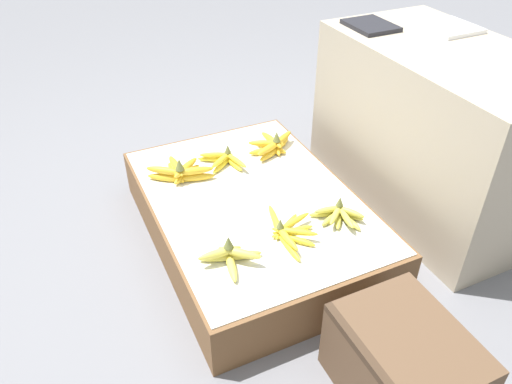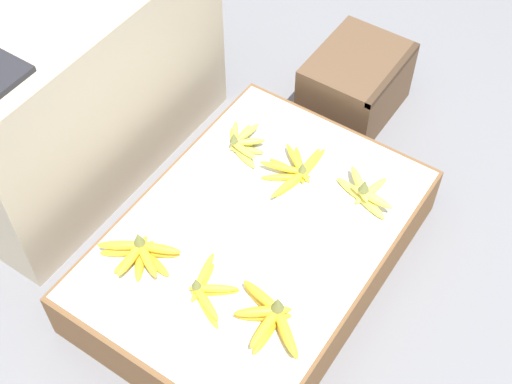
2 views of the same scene
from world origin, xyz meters
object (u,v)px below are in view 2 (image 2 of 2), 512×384
at_px(wooden_crate, 356,84).
at_px(banana_bunch_middle_left, 207,290).
at_px(banana_bunch_middle_midleft, 295,170).
at_px(banana_bunch_front_left, 270,318).
at_px(banana_bunch_back_midleft, 243,142).
at_px(banana_bunch_front_midleft, 365,193).
at_px(banana_bunch_back_left, 140,253).

xyz_separation_m(wooden_crate, banana_bunch_middle_left, (-1.09, -0.10, 0.10)).
xyz_separation_m(banana_bunch_middle_left, banana_bunch_middle_midleft, (0.53, 0.03, -0.00)).
height_order(banana_bunch_front_left, banana_bunch_middle_midleft, banana_bunch_front_left).
bearing_deg(banana_bunch_middle_midleft, wooden_crate, 7.70).
bearing_deg(wooden_crate, banana_bunch_back_midleft, 166.31).
xyz_separation_m(banana_bunch_front_midleft, banana_bunch_back_left, (-0.58, 0.45, 0.00)).
relative_size(banana_bunch_front_left, banana_bunch_front_midleft, 1.21).
bearing_deg(banana_bunch_front_midleft, banana_bunch_front_left, 179.36).
relative_size(banana_bunch_front_midleft, banana_bunch_middle_midleft, 0.75).
distance_m(banana_bunch_front_left, banana_bunch_back_left, 0.44).
bearing_deg(banana_bunch_front_left, banana_bunch_back_left, 94.38).
bearing_deg(banana_bunch_front_left, banana_bunch_back_midleft, 41.04).
distance_m(banana_bunch_middle_left, banana_bunch_middle_midleft, 0.53).
xyz_separation_m(banana_bunch_middle_left, banana_bunch_back_midleft, (0.53, 0.24, -0.00)).
distance_m(banana_bunch_front_left, banana_bunch_back_midleft, 0.67).
bearing_deg(wooden_crate, banana_bunch_front_left, -164.08).
bearing_deg(banana_bunch_middle_left, banana_bunch_back_left, 92.57).
bearing_deg(banana_bunch_middle_midleft, banana_bunch_back_left, 158.55).
xyz_separation_m(wooden_crate, banana_bunch_front_midleft, (-0.53, -0.31, 0.10)).
distance_m(banana_bunch_front_midleft, banana_bunch_back_left, 0.73).
bearing_deg(banana_bunch_middle_midleft, banana_bunch_middle_left, -176.95).
bearing_deg(banana_bunch_middle_left, banana_bunch_front_midleft, -20.09).
bearing_deg(wooden_crate, banana_bunch_front_midleft, -149.45).
distance_m(banana_bunch_front_left, banana_bunch_middle_left, 0.20).
height_order(banana_bunch_front_left, banana_bunch_front_midleft, banana_bunch_front_left).
bearing_deg(banana_bunch_middle_left, banana_bunch_front_left, -83.47).
height_order(wooden_crate, banana_bunch_front_left, banana_bunch_front_left).
relative_size(wooden_crate, banana_bunch_back_midleft, 2.17).
bearing_deg(banana_bunch_middle_midleft, banana_bunch_back_midleft, 88.73).
distance_m(banana_bunch_middle_left, banana_bunch_back_left, 0.24).
distance_m(banana_bunch_front_left, banana_bunch_middle_midleft, 0.55).
bearing_deg(banana_bunch_front_left, banana_bunch_front_midleft, -0.64).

